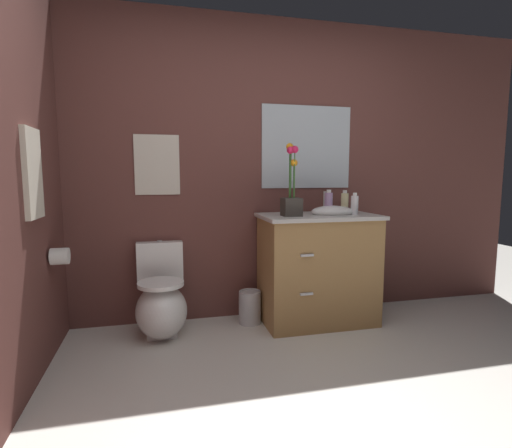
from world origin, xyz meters
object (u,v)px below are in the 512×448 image
object	(u,v)px
wall_poster	(157,165)
wall_mirror	(307,147)
hand_wash_bottle	(329,203)
toilet_paper_roll	(60,256)
trash_bin	(250,307)
soap_bottle	(355,205)
vanity_cabinet	(318,267)
flower_vase	(292,193)
hanging_towel	(33,174)
lotion_bottle	(345,202)
toilet	(161,303)

from	to	relation	value
wall_poster	wall_mirror	bearing A→B (deg)	0.00
hand_wash_bottle	toilet_paper_roll	xyz separation A→B (m)	(-2.00, -0.20, -0.31)
trash_bin	soap_bottle	bearing A→B (deg)	-11.24
vanity_cabinet	flower_vase	size ratio (longest dim) A/B	1.93
soap_bottle	toilet_paper_roll	xyz separation A→B (m)	(-2.18, -0.10, -0.29)
hand_wash_bottle	vanity_cabinet	bearing A→B (deg)	-162.75
soap_bottle	hanging_towel	size ratio (longest dim) A/B	0.34
flower_vase	lotion_bottle	distance (m)	0.57
toilet	trash_bin	bearing A→B (deg)	5.38
soap_bottle	wall_mirror	size ratio (longest dim) A/B	0.22
lotion_bottle	wall_poster	bearing A→B (deg)	173.06
toilet	wall_mirror	world-z (taller)	wall_mirror
toilet	flower_vase	xyz separation A→B (m)	(1.00, -0.09, 0.83)
wall_mirror	toilet_paper_roll	distance (m)	2.10
vanity_cabinet	wall_mirror	distance (m)	1.03
toilet	wall_mirror	xyz separation A→B (m)	(1.26, 0.27, 1.21)
wall_mirror	trash_bin	bearing A→B (deg)	-159.98
soap_bottle	trash_bin	world-z (taller)	soap_bottle
hanging_towel	flower_vase	bearing A→B (deg)	12.56
trash_bin	wall_mirror	size ratio (longest dim) A/B	0.34
toilet_paper_roll	soap_bottle	bearing A→B (deg)	2.58
wall_poster	toilet	bearing A→B (deg)	-90.00
toilet_paper_roll	wall_mirror	bearing A→B (deg)	13.74
toilet_paper_roll	flower_vase	bearing A→B (deg)	3.75
hand_wash_bottle	wall_mirror	xyz separation A→B (m)	(-0.10, 0.26, 0.46)
flower_vase	wall_poster	world-z (taller)	wall_poster
toilet	vanity_cabinet	size ratio (longest dim) A/B	0.64
vanity_cabinet	trash_bin	xyz separation A→B (m)	(-0.55, 0.09, -0.32)
toilet	hanging_towel	xyz separation A→B (m)	(-0.70, -0.47, 0.98)
toilet_paper_roll	hand_wash_bottle	bearing A→B (deg)	5.71
hand_wash_bottle	toilet_paper_roll	bearing A→B (deg)	-174.29
soap_bottle	wall_mirror	xyz separation A→B (m)	(-0.28, 0.37, 0.48)
lotion_bottle	hand_wash_bottle	xyz separation A→B (m)	(-0.18, -0.08, 0.00)
lotion_bottle	toilet_paper_roll	size ratio (longest dim) A/B	1.71
vanity_cabinet	trash_bin	world-z (taller)	vanity_cabinet
flower_vase	wall_poster	size ratio (longest dim) A/B	1.19
hand_wash_bottle	hanging_towel	world-z (taller)	hanging_towel
trash_bin	toilet_paper_roll	bearing A→B (deg)	-168.95
vanity_cabinet	hanging_towel	xyz separation A→B (m)	(-1.96, -0.44, 0.76)
toilet	toilet_paper_roll	bearing A→B (deg)	-162.97
wall_mirror	hanging_towel	distance (m)	2.10
wall_poster	toilet_paper_roll	distance (m)	1.00
flower_vase	hanging_towel	bearing A→B (deg)	-167.44
flower_vase	lotion_bottle	xyz separation A→B (m)	(0.53, 0.17, -0.09)
trash_bin	wall_mirror	bearing A→B (deg)	20.02
lotion_bottle	wall_poster	size ratio (longest dim) A/B	0.40
lotion_bottle	hand_wash_bottle	bearing A→B (deg)	-156.85
wall_poster	hanging_towel	world-z (taller)	wall_poster
vanity_cabinet	hanging_towel	world-z (taller)	hanging_towel
toilet	wall_mirror	bearing A→B (deg)	12.02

